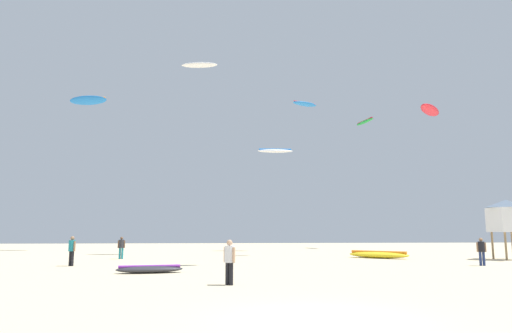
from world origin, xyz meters
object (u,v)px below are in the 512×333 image
Objects in this scene: kite_aloft_5 at (365,122)px; kite_grounded_mid at (150,269)px; person_right at (121,246)px; person_foreground at (229,258)px; kite_aloft_3 at (275,151)px; kite_aloft_1 at (430,110)px; person_midground at (481,249)px; kite_grounded_near at (379,255)px; kite_aloft_0 at (88,100)px; kite_aloft_2 at (305,104)px; person_left at (72,249)px; kite_aloft_6 at (199,65)px; lifeguard_tower at (507,215)px.

kite_grounded_mid is at bearing -125.87° from kite_aloft_5.
person_right reaches higher than kite_grounded_mid.
person_foreground is 0.46× the size of kite_aloft_3.
person_midground is at bearing -103.14° from kite_aloft_1.
kite_aloft_0 is at bearing 149.82° from kite_grounded_near.
kite_aloft_2 is (-10.41, 1.01, 0.60)m from kite_aloft_1.
kite_aloft_0 reaches higher than person_midground.
person_left is 0.39× the size of kite_aloft_0.
kite_aloft_2 is (6.62, 18.94, 11.60)m from person_foreground.
person_foreground reaches higher than person_midground.
kite_grounded_mid is at bearing -94.44° from kite_aloft_6.
kite_aloft_0 is at bearing 158.92° from kite_aloft_1.
kite_aloft_0 is 24.19m from kite_aloft_2.
kite_grounded_near is 1.31× the size of kite_grounded_mid.
kite_aloft_1 is 15.43m from kite_aloft_3.
kite_aloft_3 reaches higher than person_foreground.
lifeguard_tower is (28.59, 3.33, 2.07)m from person_left.
person_right is 18.56m from kite_grounded_near.
person_foreground is at bearing -133.53° from kite_aloft_1.
lifeguard_tower is at bearing 132.78° from person_left.
lifeguard_tower is (23.45, 7.94, 2.87)m from kite_grounded_mid.
kite_aloft_1 reaches higher than person_right.
person_midground is 8.05m from kite_grounded_near.
kite_aloft_2 reaches higher than person_left.
kite_grounded_near is 18.00m from kite_grounded_mid.
person_left is 25.92m from kite_aloft_0.
kite_aloft_1 is at bearing 31.93° from kite_grounded_mid.
person_midground is 23.61m from person_left.
kite_aloft_6 reaches higher than person_left.
kite_aloft_3 is at bearing 68.60° from kite_grounded_mid.
kite_aloft_1 is 1.73× the size of kite_aloft_2.
lifeguard_tower is 40.44m from kite_aloft_0.
person_right is 0.44× the size of kite_aloft_5.
kite_grounded_mid is 0.74× the size of kite_aloft_0.
kite_grounded_mid is (-14.86, -10.14, -0.07)m from kite_grounded_near.
kite_aloft_0 reaches higher than person_foreground.
person_midground is 28.43m from kite_aloft_5.
kite_grounded_near is 9.29m from lifeguard_tower.
person_midground is 23.66m from kite_aloft_3.
kite_aloft_0 is at bearing 153.42° from lifeguard_tower.
kite_aloft_5 is (-3.34, 19.87, 11.58)m from lifeguard_tower.
kite_aloft_5 is at bearing 73.46° from kite_grounded_near.
kite_aloft_5 is (-0.64, 14.88, 2.65)m from kite_aloft_1.
kite_aloft_3 is at bearing 38.32° from kite_aloft_6.
kite_aloft_0 reaches higher than kite_grounded_mid.
kite_aloft_5 reaches higher than kite_aloft_2.
person_midground is at bearing -38.54° from kite_aloft_6.
kite_aloft_1 is 10.48m from kite_aloft_2.
person_midground is 1.02× the size of person_right.
kite_grounded_near is (-3.55, 7.19, -0.67)m from person_midground.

